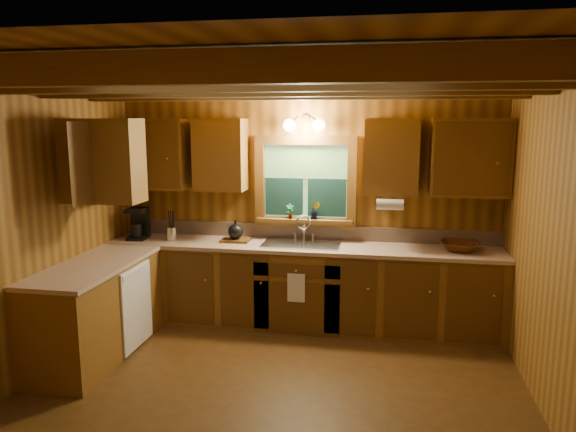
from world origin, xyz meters
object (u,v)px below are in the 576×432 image
Objects in this scene: sink at (301,248)px; coffee_maker at (139,223)px; wicker_basket at (460,246)px; cutting_board at (236,240)px.

coffee_maker is at bearing -178.88° from sink.
coffee_maker is at bearing -179.41° from wicker_basket.
coffee_maker reaches higher than sink.
sink is at bearing 179.99° from wicker_basket.
wicker_basket is (2.37, -0.02, 0.03)m from cutting_board.
sink reaches higher than wicker_basket.
cutting_board is at bearing 178.80° from sink.
wicker_basket is at bearing -3.29° from coffee_maker.
coffee_maker is (-1.84, -0.04, 0.22)m from sink.
cutting_board is at bearing -1.23° from coffee_maker.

